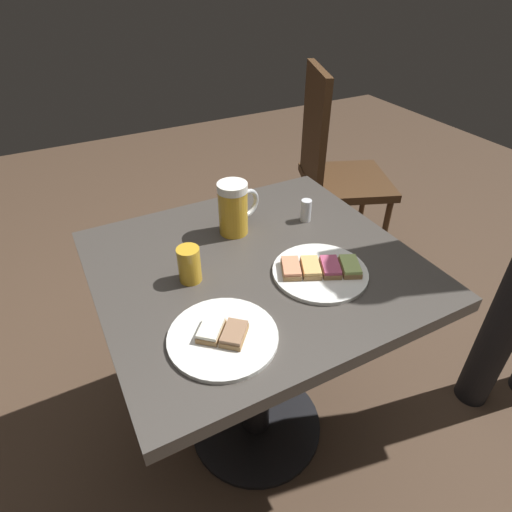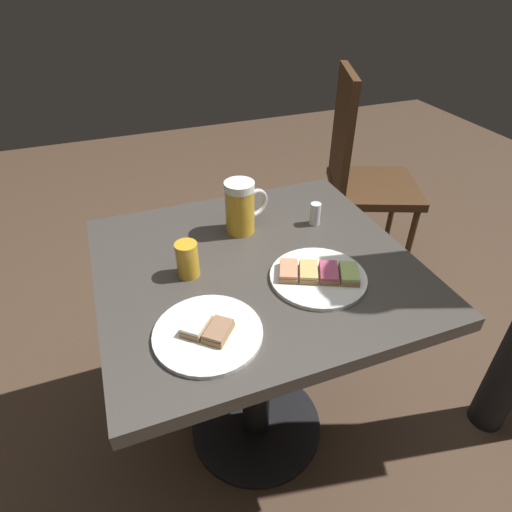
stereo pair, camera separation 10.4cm
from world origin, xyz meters
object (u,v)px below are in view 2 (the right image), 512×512
object	(u,v)px
plate_far	(208,332)
cafe_chair	(360,171)
beer_mug	(241,207)
beer_glass_small	(187,260)
plate_near	(318,275)
salt_shaker	(315,214)

from	to	relation	value
plate_far	cafe_chair	distance (m)	1.27
beer_mug	beer_glass_small	distance (m)	0.23
plate_near	salt_shaker	xyz separation A→B (m)	(0.10, 0.22, 0.02)
beer_glass_small	plate_near	bearing A→B (deg)	-23.80
plate_far	beer_mug	xyz separation A→B (m)	(0.19, 0.35, 0.07)
plate_near	salt_shaker	size ratio (longest dim) A/B	3.56
plate_far	plate_near	bearing A→B (deg)	15.76
beer_mug	beer_glass_small	world-z (taller)	beer_mug
plate_far	salt_shaker	size ratio (longest dim) A/B	3.48
plate_near	cafe_chair	size ratio (longest dim) A/B	0.24
beer_mug	beer_glass_small	size ratio (longest dim) A/B	1.66
plate_near	salt_shaker	distance (m)	0.25
plate_near	beer_glass_small	size ratio (longest dim) A/B	2.59
salt_shaker	cafe_chair	size ratio (longest dim) A/B	0.07
beer_mug	cafe_chair	distance (m)	0.92
beer_mug	salt_shaker	bearing A→B (deg)	-11.55
plate_far	cafe_chair	size ratio (longest dim) A/B	0.23
plate_near	beer_mug	distance (m)	0.29
beer_glass_small	cafe_chair	bearing A→B (deg)	35.82
plate_near	beer_glass_small	bearing A→B (deg)	156.20
plate_near	plate_far	size ratio (longest dim) A/B	1.02
plate_near	beer_mug	world-z (taller)	beer_mug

